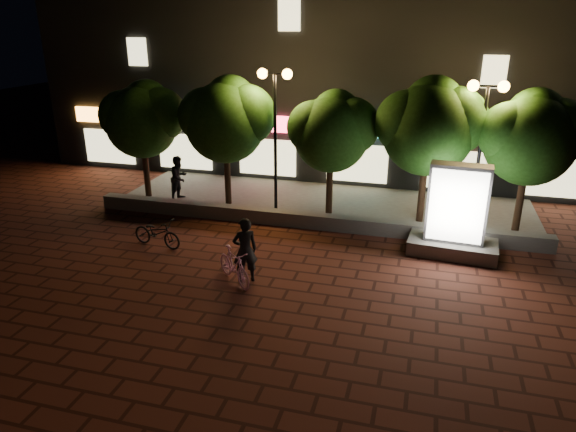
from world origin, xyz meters
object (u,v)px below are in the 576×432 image
(tree_far_left, at_px, (143,117))
(tree_right, at_px, (430,124))
(pedestrian, at_px, (179,178))
(tree_mid, at_px, (333,129))
(ad_kiosk, at_px, (456,219))
(tree_far_right, at_px, (532,135))
(street_lamp_right, at_px, (484,118))
(rider, at_px, (245,250))
(scooter_parked, at_px, (157,233))
(scooter_pink, at_px, (234,266))
(street_lamp_left, at_px, (275,105))
(tree_left, at_px, (227,117))

(tree_far_left, height_order, tree_right, tree_right)
(tree_right, xyz_separation_m, pedestrian, (-9.43, -0.04, -2.61))
(tree_mid, distance_m, ad_kiosk, 5.37)
(pedestrian, bearing_deg, ad_kiosk, -91.68)
(tree_far_right, height_order, pedestrian, tree_far_right)
(street_lamp_right, bearing_deg, rider, -138.10)
(tree_far_left, height_order, rider, tree_far_left)
(tree_far_left, relative_size, ad_kiosk, 1.61)
(tree_right, xyz_separation_m, scooter_parked, (-8.10, -4.35, -3.10))
(tree_far_left, xyz_separation_m, scooter_parked, (2.70, -4.35, -2.83))
(tree_far_left, distance_m, ad_kiosk, 12.25)
(scooter_pink, height_order, pedestrian, pedestrian)
(street_lamp_right, bearing_deg, street_lamp_left, 180.00)
(tree_right, xyz_separation_m, scooter_pink, (-4.85, -6.00, -3.06))
(tree_right, bearing_deg, street_lamp_right, -9.10)
(ad_kiosk, distance_m, scooter_parked, 9.33)
(tree_far_left, height_order, scooter_parked, tree_far_left)
(scooter_parked, xyz_separation_m, pedestrian, (-1.33, 4.31, 0.49))
(tree_left, bearing_deg, street_lamp_right, -1.68)
(scooter_pink, bearing_deg, street_lamp_right, -7.28)
(street_lamp_right, height_order, scooter_pink, street_lamp_right)
(street_lamp_left, bearing_deg, tree_mid, 7.31)
(tree_left, distance_m, tree_mid, 4.00)
(ad_kiosk, relative_size, rider, 1.53)
(tree_mid, xyz_separation_m, tree_right, (3.31, 0.00, 0.35))
(tree_right, height_order, scooter_parked, tree_right)
(street_lamp_left, bearing_deg, street_lamp_right, 0.00)
(tree_right, bearing_deg, scooter_pink, -128.96)
(scooter_pink, bearing_deg, tree_left, 63.53)
(ad_kiosk, xyz_separation_m, scooter_parked, (-9.11, -1.91, -0.69))
(tree_mid, xyz_separation_m, pedestrian, (-6.13, -0.04, -2.26))
(tree_far_right, distance_m, ad_kiosk, 3.96)
(tree_far_right, distance_m, street_lamp_right, 1.66)
(street_lamp_left, distance_m, ad_kiosk, 7.31)
(scooter_pink, bearing_deg, tree_right, 2.32)
(tree_right, relative_size, rider, 2.70)
(scooter_pink, bearing_deg, scooter_parked, 104.50)
(pedestrian, bearing_deg, street_lamp_right, -79.87)
(rider, bearing_deg, scooter_pink, -2.73)
(tree_far_left, relative_size, street_lamp_right, 0.93)
(tree_far_right, xyz_separation_m, rider, (-7.77, -5.84, -2.43))
(scooter_pink, bearing_deg, tree_mid, 26.85)
(street_lamp_left, height_order, ad_kiosk, street_lamp_left)
(ad_kiosk, relative_size, scooter_parked, 1.62)
(tree_mid, distance_m, rider, 6.39)
(street_lamp_right, relative_size, scooter_parked, 2.81)
(street_lamp_left, xyz_separation_m, pedestrian, (-4.07, 0.22, -3.07))
(tree_far_right, xyz_separation_m, ad_kiosk, (-2.19, -2.44, -2.21))
(tree_far_right, bearing_deg, scooter_parked, -158.93)
(street_lamp_left, xyz_separation_m, rider, (0.79, -5.58, -3.09))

